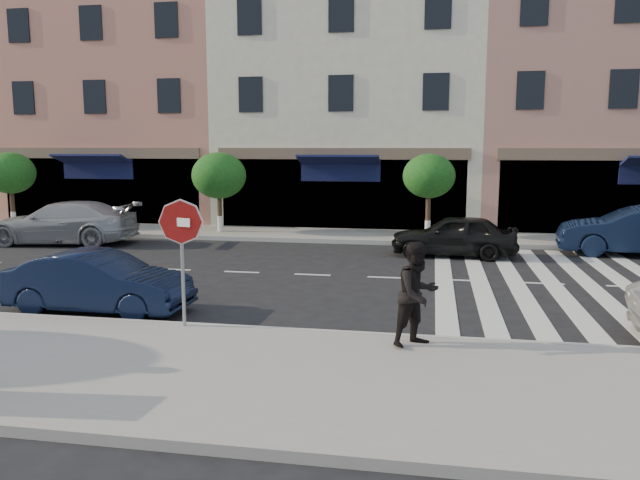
# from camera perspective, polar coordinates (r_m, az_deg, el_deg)

# --- Properties ---
(ground) EXTENTS (120.00, 120.00, 0.00)m
(ground) POSITION_cam_1_polar(r_m,az_deg,el_deg) (13.14, -4.03, -6.73)
(ground) COLOR black
(ground) RESTS_ON ground
(sidewalk_near) EXTENTS (60.00, 4.50, 0.15)m
(sidewalk_near) POSITION_cam_1_polar(r_m,az_deg,el_deg) (9.70, -9.63, -12.03)
(sidewalk_near) COLOR gray
(sidewalk_near) RESTS_ON ground
(sidewalk_far) EXTENTS (60.00, 3.00, 0.15)m
(sidewalk_far) POSITION_cam_1_polar(r_m,az_deg,el_deg) (23.73, 2.53, 0.40)
(sidewalk_far) COLOR gray
(sidewalk_far) RESTS_ON ground
(building_west_mid) EXTENTS (10.00, 9.00, 14.00)m
(building_west_mid) POSITION_cam_1_polar(r_m,az_deg,el_deg) (32.70, -15.96, 14.52)
(building_west_mid) COLOR #BB7462
(building_west_mid) RESTS_ON ground
(building_centre) EXTENTS (11.00, 9.00, 11.00)m
(building_centre) POSITION_cam_1_polar(r_m,az_deg,el_deg) (29.57, 3.23, 12.57)
(building_centre) COLOR beige
(building_centre) RESTS_ON ground
(building_east_mid) EXTENTS (13.00, 9.00, 13.00)m
(building_east_mid) POSITION_cam_1_polar(r_m,az_deg,el_deg) (30.58, 26.84, 13.42)
(building_east_mid) COLOR #AF7568
(building_east_mid) RESTS_ON ground
(street_tree_wa) EXTENTS (2.00, 2.00, 3.05)m
(street_tree_wa) POSITION_cam_1_polar(r_m,az_deg,el_deg) (28.77, -26.46, 5.47)
(street_tree_wa) COLOR #473323
(street_tree_wa) RESTS_ON sidewalk_far
(street_tree_wb) EXTENTS (2.10, 2.10, 3.06)m
(street_tree_wb) POSITION_cam_1_polar(r_m,az_deg,el_deg) (24.50, -9.23, 5.81)
(street_tree_wb) COLOR #473323
(street_tree_wb) RESTS_ON sidewalk_far
(street_tree_c) EXTENTS (1.90, 1.90, 3.04)m
(street_tree_c) POSITION_cam_1_polar(r_m,az_deg,el_deg) (23.10, 9.93, 5.74)
(street_tree_c) COLOR #473323
(street_tree_c) RESTS_ON sidewalk_far
(stop_sign) EXTENTS (0.81, 0.26, 2.38)m
(stop_sign) POSITION_cam_1_polar(r_m,az_deg,el_deg) (11.62, -12.57, 0.55)
(stop_sign) COLOR gray
(stop_sign) RESTS_ON sidewalk_near
(walker) EXTENTS (1.08, 1.07, 1.76)m
(walker) POSITION_cam_1_polar(r_m,az_deg,el_deg) (10.53, 8.91, -4.91)
(walker) COLOR black
(walker) RESTS_ON sidewalk_near
(car_near_mid) EXTENTS (3.92, 1.46, 1.28)m
(car_near_mid) POSITION_cam_1_polar(r_m,az_deg,el_deg) (13.88, -19.61, -3.66)
(car_near_mid) COLOR black
(car_near_mid) RESTS_ON ground
(car_far_left) EXTENTS (5.40, 2.61, 1.52)m
(car_far_left) POSITION_cam_1_polar(r_m,az_deg,el_deg) (23.94, -22.47, 1.47)
(car_far_left) COLOR #9A9A9F
(car_far_left) RESTS_ON ground
(car_far_mid) EXTENTS (3.97, 1.74, 1.33)m
(car_far_mid) POSITION_cam_1_polar(r_m,az_deg,el_deg) (20.08, 12.15, 0.40)
(car_far_mid) COLOR black
(car_far_mid) RESTS_ON ground
(car_far_right) EXTENTS (4.95, 2.20, 1.58)m
(car_far_right) POSITION_cam_1_polar(r_m,az_deg,el_deg) (22.11, 27.09, 0.71)
(car_far_right) COLOR black
(car_far_right) RESTS_ON ground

